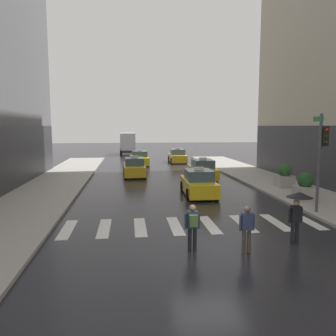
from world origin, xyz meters
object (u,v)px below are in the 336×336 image
at_px(pedestrian_with_umbrella, 298,203).
at_px(planter_mid_block, 285,177).
at_px(taxi_lead, 199,184).
at_px(taxi_third, 134,168).
at_px(taxi_second, 203,170).
at_px(taxi_fourth, 139,159).
at_px(pedestrian_plain_coat, 247,226).
at_px(traffic_light_pole, 322,149).
at_px(pedestrian_with_backpack, 193,224).
at_px(taxi_fifth, 177,157).
at_px(box_truck, 127,143).
at_px(planter_near_corner, 305,188).

relative_size(pedestrian_with_umbrella, planter_mid_block, 1.21).
relative_size(taxi_lead, taxi_third, 1.00).
height_order(taxi_second, taxi_fourth, same).
height_order(taxi_lead, pedestrian_with_umbrella, pedestrian_with_umbrella).
distance_m(taxi_fourth, planter_mid_block, 18.46).
bearing_deg(taxi_second, pedestrian_plain_coat, -97.30).
bearing_deg(taxi_fourth, pedestrian_plain_coat, -84.16).
relative_size(traffic_light_pole, pedestrian_plain_coat, 2.91).
bearing_deg(taxi_fourth, pedestrian_with_backpack, -87.96).
xyz_separation_m(traffic_light_pole, pedestrian_plain_coat, (-5.29, -4.48, -2.32)).
bearing_deg(traffic_light_pole, planter_mid_block, 77.62).
height_order(traffic_light_pole, pedestrian_with_backpack, traffic_light_pole).
distance_m(taxi_lead, taxi_fifth, 19.62).
height_order(taxi_second, pedestrian_with_backpack, taxi_second).
xyz_separation_m(taxi_lead, taxi_fourth, (-3.19, 17.11, 0.00)).
relative_size(taxi_fourth, box_truck, 0.61).
distance_m(pedestrian_with_umbrella, pedestrian_plain_coat, 2.40).
bearing_deg(box_truck, taxi_third, -88.41).
height_order(taxi_fourth, pedestrian_plain_coat, taxi_fourth).
bearing_deg(planter_mid_block, taxi_lead, -168.33).
relative_size(taxi_fifth, pedestrian_plain_coat, 2.76).
bearing_deg(taxi_lead, taxi_second, 75.36).
height_order(pedestrian_with_backpack, planter_near_corner, planter_near_corner).
distance_m(traffic_light_pole, pedestrian_plain_coat, 7.31).
distance_m(taxi_second, taxi_fifth, 13.05).
bearing_deg(pedestrian_with_umbrella, taxi_lead, 100.98).
bearing_deg(planter_near_corner, planter_mid_block, 79.46).
bearing_deg(planter_near_corner, taxi_fifth, 100.39).
relative_size(taxi_third, planter_near_corner, 2.85).
distance_m(traffic_light_pole, taxi_lead, 7.79).
distance_m(taxi_fifth, planter_near_corner, 22.81).
xyz_separation_m(taxi_fourth, box_truck, (-1.36, 14.99, 1.13)).
xyz_separation_m(taxi_fourth, taxi_fifth, (4.67, 2.45, 0.00)).
xyz_separation_m(taxi_fifth, pedestrian_plain_coat, (-1.89, -29.57, 0.21)).
distance_m(planter_near_corner, planter_mid_block, 4.26).
xyz_separation_m(taxi_lead, pedestrian_with_umbrella, (1.80, -9.27, 0.79)).
height_order(taxi_fourth, pedestrian_with_backpack, taxi_fourth).
xyz_separation_m(taxi_third, pedestrian_plain_coat, (3.49, -18.87, 0.21)).
relative_size(box_truck, planter_mid_block, 4.75).
xyz_separation_m(traffic_light_pole, taxi_second, (-3.17, 12.04, -2.53)).
height_order(traffic_light_pole, box_truck, traffic_light_pole).
bearing_deg(pedestrian_with_umbrella, box_truck, 98.72).
xyz_separation_m(taxi_fourth, pedestrian_plain_coat, (2.77, -27.12, 0.21)).
relative_size(traffic_light_pole, taxi_third, 1.05).
bearing_deg(planter_near_corner, taxi_lead, 152.86).
xyz_separation_m(pedestrian_with_backpack, pedestrian_plain_coat, (1.82, -0.38, -0.03)).
relative_size(pedestrian_plain_coat, planter_near_corner, 1.03).
bearing_deg(taxi_third, taxi_fifth, 63.30).
bearing_deg(taxi_third, taxi_lead, -66.25).
relative_size(taxi_third, taxi_fourth, 0.99).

